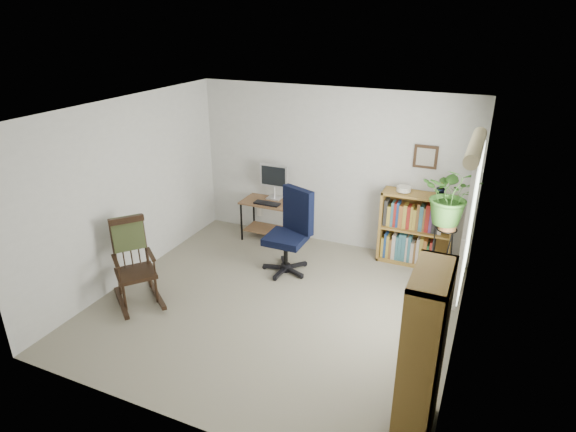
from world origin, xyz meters
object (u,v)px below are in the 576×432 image
at_px(rocking_chair, 134,263).
at_px(tall_bookshelf, 422,358).
at_px(desk, 271,221).
at_px(office_chair, 286,232).
at_px(low_bookshelf, 416,229).

height_order(rocking_chair, tall_bookshelf, tall_bookshelf).
height_order(desk, tall_bookshelf, tall_bookshelf).
bearing_deg(rocking_chair, office_chair, -4.18).
height_order(rocking_chair, low_bookshelf, rocking_chair).
distance_m(office_chair, tall_bookshelf, 3.03).
bearing_deg(low_bookshelf, tall_bookshelf, -79.48).
relative_size(rocking_chair, tall_bookshelf, 0.69).
xyz_separation_m(desk, low_bookshelf, (2.22, 0.12, 0.21)).
xyz_separation_m(office_chair, rocking_chair, (-1.37, -1.44, -0.05)).
bearing_deg(low_bookshelf, office_chair, -148.40).
distance_m(office_chair, rocking_chair, 1.99).
xyz_separation_m(rocking_chair, tall_bookshelf, (3.53, -0.68, 0.24)).
bearing_deg(desk, tall_bookshelf, -46.78).
relative_size(low_bookshelf, tall_bookshelf, 0.67).
bearing_deg(office_chair, tall_bookshelf, -22.57).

